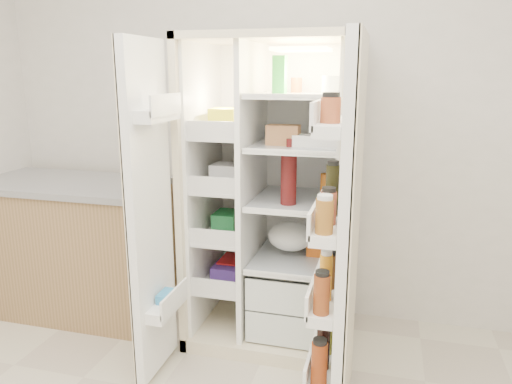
# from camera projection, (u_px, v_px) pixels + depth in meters

# --- Properties ---
(wall_back) EXTENTS (4.00, 0.02, 2.70)m
(wall_back) POSITION_uv_depth(u_px,v_px,m) (290.00, 112.00, 3.10)
(wall_back) COLOR silver
(wall_back) RESTS_ON floor
(refrigerator) EXTENTS (0.92, 0.70, 1.80)m
(refrigerator) POSITION_uv_depth(u_px,v_px,m) (276.00, 218.00, 2.92)
(refrigerator) COLOR beige
(refrigerator) RESTS_ON floor
(freezer_door) EXTENTS (0.15, 0.40, 1.72)m
(freezer_door) POSITION_uv_depth(u_px,v_px,m) (150.00, 216.00, 2.45)
(freezer_door) COLOR white
(freezer_door) RESTS_ON floor
(fridge_door) EXTENTS (0.17, 0.58, 1.72)m
(fridge_door) POSITION_uv_depth(u_px,v_px,m) (344.00, 243.00, 2.12)
(fridge_door) COLOR white
(fridge_door) RESTS_ON floor
(kitchen_counter) EXTENTS (1.25, 0.66, 0.90)m
(kitchen_counter) POSITION_uv_depth(u_px,v_px,m) (74.00, 246.00, 3.29)
(kitchen_counter) COLOR #9A774D
(kitchen_counter) RESTS_ON floor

